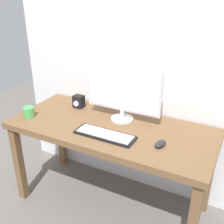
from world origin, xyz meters
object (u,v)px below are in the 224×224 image
object	(u,v)px
desk	(111,136)
coffee_mug	(29,112)
audio_controller	(79,102)
mouse	(160,144)
monitor	(123,92)
keyboard_primary	(105,135)

from	to	relation	value
desk	coffee_mug	distance (m)	0.70
audio_controller	mouse	bearing A→B (deg)	-18.71
mouse	desk	bearing A→B (deg)	-178.29
monitor	keyboard_primary	bearing A→B (deg)	-89.45
desk	keyboard_primary	world-z (taller)	keyboard_primary
keyboard_primary	coffee_mug	world-z (taller)	coffee_mug
audio_controller	monitor	bearing A→B (deg)	-4.64
keyboard_primary	coffee_mug	distance (m)	0.71
monitor	audio_controller	xyz separation A→B (m)	(-0.45, 0.04, -0.18)
desk	monitor	bearing A→B (deg)	78.30
coffee_mug	mouse	bearing A→B (deg)	3.24
monitor	audio_controller	distance (m)	0.48
monitor	mouse	world-z (taller)	monitor
monitor	coffee_mug	distance (m)	0.79
monitor	coffee_mug	bearing A→B (deg)	-155.95
monitor	keyboard_primary	world-z (taller)	monitor
desk	audio_controller	xyz separation A→B (m)	(-0.42, 0.18, 0.14)
desk	monitor	world-z (taller)	monitor
monitor	keyboard_primary	xyz separation A→B (m)	(0.00, -0.30, -0.23)
monitor	desk	bearing A→B (deg)	-101.70
keyboard_primary	desk	bearing A→B (deg)	101.85
desk	mouse	bearing A→B (deg)	-13.85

